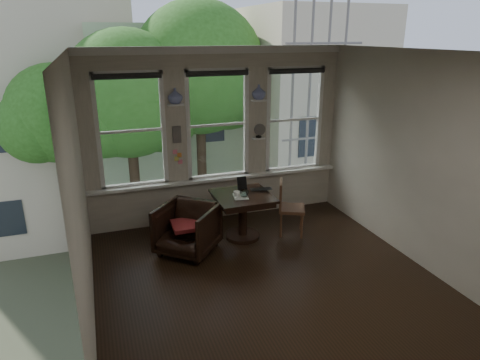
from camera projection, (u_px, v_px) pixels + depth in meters
name	position (u px, v px, depth m)	size (l,w,h in m)	color
ground	(265.00, 277.00, 5.91)	(4.50, 4.50, 0.00)	black
ceiling	(270.00, 51.00, 4.93)	(4.50, 4.50, 0.00)	silver
wall_back	(217.00, 136.00, 7.43)	(4.50, 4.50, 0.00)	beige
wall_front	(377.00, 257.00, 3.41)	(4.50, 4.50, 0.00)	beige
wall_left	(80.00, 195.00, 4.72)	(4.50, 4.50, 0.00)	beige
wall_right	(412.00, 158.00, 6.12)	(4.50, 4.50, 0.00)	beige
window_left	(131.00, 131.00, 6.91)	(1.10, 0.12, 1.90)	white
window_center	(217.00, 125.00, 7.36)	(1.10, 0.12, 1.90)	white
window_right	(293.00, 119.00, 7.82)	(1.10, 0.12, 1.90)	white
shelf_left	(176.00, 105.00, 6.92)	(0.26, 0.16, 0.03)	white
shelf_right	(259.00, 100.00, 7.37)	(0.26, 0.16, 0.03)	white
intercom	(177.00, 134.00, 7.11)	(0.14, 0.06, 0.28)	#59544F
sticky_notes	(178.00, 155.00, 7.23)	(0.16, 0.01, 0.24)	pink
desk_fan	(259.00, 133.00, 7.54)	(0.20, 0.20, 0.24)	#59544F
vase_left	(175.00, 96.00, 6.87)	(0.24, 0.24, 0.25)	silver
vase_right	(259.00, 92.00, 7.33)	(0.24, 0.24, 0.25)	silver
table	(243.00, 216.00, 6.94)	(0.90, 0.90, 0.75)	black
armchair_left	(187.00, 229.00, 6.48)	(0.81, 0.84, 0.76)	black
cushion_red	(187.00, 225.00, 6.46)	(0.45, 0.45, 0.06)	maroon
side_chair_right	(292.00, 208.00, 7.06)	(0.42, 0.42, 0.92)	#452D18
laptop	(262.00, 191.00, 6.96)	(0.35, 0.23, 0.03)	black
mug	(237.00, 194.00, 6.72)	(0.10, 0.10, 0.10)	white
drinking_glass	(244.00, 194.00, 6.72)	(0.14, 0.14, 0.11)	white
tablet	(242.00, 183.00, 7.02)	(0.16, 0.02, 0.22)	black
papers	(241.00, 196.00, 6.75)	(0.22, 0.30, 0.00)	silver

